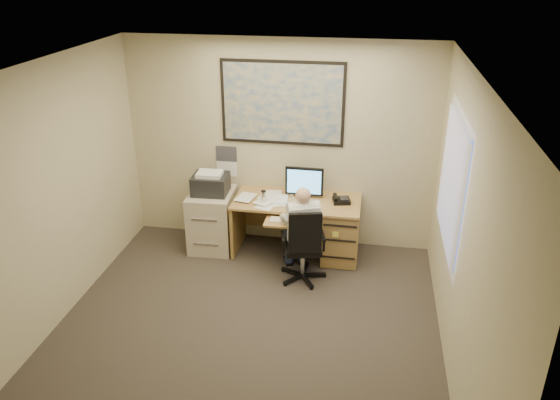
% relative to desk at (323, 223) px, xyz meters
% --- Properties ---
extents(room_shell, '(4.00, 4.50, 2.70)m').
position_rel_desk_xyz_m(room_shell, '(-0.62, -1.90, 0.91)').
color(room_shell, '#342E28').
rests_on(room_shell, ground).
extents(desk, '(1.60, 0.97, 1.14)m').
position_rel_desk_xyz_m(desk, '(0.00, 0.00, 0.00)').
color(desk, tan).
rests_on(desk, ground).
extents(world_map, '(1.56, 0.03, 1.06)m').
position_rel_desk_xyz_m(world_map, '(-0.58, 0.33, 1.46)').
color(world_map, '#1E4C93').
rests_on(world_map, room_shell).
extents(wall_calendar, '(0.28, 0.01, 0.42)m').
position_rel_desk_xyz_m(wall_calendar, '(-1.33, 0.34, 0.64)').
color(wall_calendar, white).
rests_on(wall_calendar, room_shell).
extents(window_blinds, '(0.06, 1.40, 1.30)m').
position_rel_desk_xyz_m(window_blinds, '(1.35, -1.10, 1.11)').
color(window_blinds, beige).
rests_on(window_blinds, room_shell).
extents(filing_cabinet, '(0.58, 0.69, 1.07)m').
position_rel_desk_xyz_m(filing_cabinet, '(-1.45, -0.03, 0.02)').
color(filing_cabinet, beige).
rests_on(filing_cabinet, ground).
extents(office_chair, '(0.70, 0.70, 0.97)m').
position_rel_desk_xyz_m(office_chair, '(-0.18, -0.67, -0.16)').
color(office_chair, black).
rests_on(office_chair, ground).
extents(person, '(0.70, 0.81, 1.17)m').
position_rel_desk_xyz_m(person, '(-0.17, -0.59, 0.14)').
color(person, silver).
rests_on(person, office_chair).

